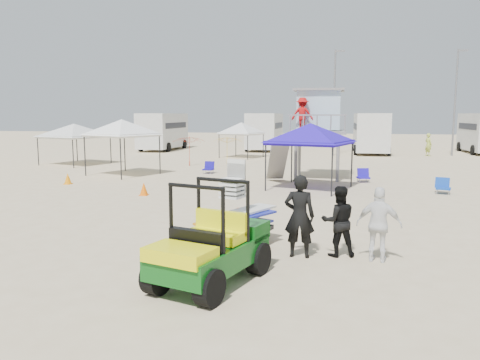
% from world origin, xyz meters
% --- Properties ---
extents(ground, '(140.00, 140.00, 0.00)m').
position_xyz_m(ground, '(0.00, 0.00, 0.00)').
color(ground, beige).
rests_on(ground, ground).
extents(utility_cart, '(1.93, 2.76, 1.90)m').
position_xyz_m(utility_cart, '(0.87, -1.79, 0.89)').
color(utility_cart, '#0C5114').
rests_on(utility_cart, ground).
extents(surf_trailer, '(1.63, 2.30, 1.86)m').
position_xyz_m(surf_trailer, '(0.88, 0.54, 0.76)').
color(surf_trailer, black).
rests_on(surf_trailer, ground).
extents(man_left, '(0.68, 0.45, 1.85)m').
position_xyz_m(man_left, '(2.40, 0.24, 0.93)').
color(man_left, black).
rests_on(man_left, ground).
extents(man_mid, '(0.89, 0.76, 1.59)m').
position_xyz_m(man_mid, '(3.25, 0.49, 0.79)').
color(man_mid, black).
rests_on(man_mid, ground).
extents(man_right, '(1.01, 0.56, 1.63)m').
position_xyz_m(man_right, '(4.10, 0.24, 0.81)').
color(man_right, white).
rests_on(man_right, ground).
extents(lifeguard_tower, '(2.72, 2.72, 4.29)m').
position_xyz_m(lifeguard_tower, '(2.23, 13.48, 3.20)').
color(lifeguard_tower, gray).
rests_on(lifeguard_tower, ground).
extents(canopy_blue, '(3.74, 3.74, 3.19)m').
position_xyz_m(canopy_blue, '(2.11, 10.05, 2.64)').
color(canopy_blue, black).
rests_on(canopy_blue, ground).
extents(canopy_white_a, '(3.73, 3.73, 3.31)m').
position_xyz_m(canopy_white_a, '(-7.74, 12.79, 2.76)').
color(canopy_white_a, black).
rests_on(canopy_white_a, ground).
extents(canopy_white_b, '(4.08, 4.08, 2.98)m').
position_xyz_m(canopy_white_b, '(-13.08, 17.13, 2.43)').
color(canopy_white_b, black).
rests_on(canopy_white_b, ground).
extents(canopy_white_c, '(3.23, 3.23, 2.98)m').
position_xyz_m(canopy_white_c, '(-3.61, 23.89, 2.44)').
color(canopy_white_c, black).
rests_on(canopy_white_c, ground).
extents(umbrella_a, '(2.24, 2.27, 1.86)m').
position_xyz_m(umbrella_a, '(-5.64, 17.60, 0.93)').
color(umbrella_a, red).
rests_on(umbrella_a, ground).
extents(umbrella_b, '(2.76, 2.75, 1.77)m').
position_xyz_m(umbrella_b, '(-3.61, 19.33, 0.89)').
color(umbrella_b, yellow).
rests_on(umbrella_b, ground).
extents(cone_near, '(0.34, 0.34, 0.50)m').
position_xyz_m(cone_near, '(-4.19, 7.11, 0.25)').
color(cone_near, '#FF6908').
rests_on(cone_near, ground).
extents(cone_far, '(0.34, 0.34, 0.50)m').
position_xyz_m(cone_far, '(-8.77, 9.21, 0.25)').
color(cone_far, orange).
rests_on(cone_far, ground).
extents(beach_chair_a, '(0.58, 0.63, 0.64)m').
position_xyz_m(beach_chair_a, '(-3.51, 14.35, 0.31)').
color(beach_chair_a, '#170D96').
rests_on(beach_chair_a, ground).
extents(beach_chair_b, '(0.64, 0.69, 0.64)m').
position_xyz_m(beach_chair_b, '(4.48, 12.59, 0.31)').
color(beach_chair_b, '#1F10B5').
rests_on(beach_chair_b, ground).
extents(beach_chair_c, '(0.66, 0.71, 0.64)m').
position_xyz_m(beach_chair_c, '(7.43, 9.86, 0.31)').
color(beach_chair_c, '#1040B0').
rests_on(beach_chair_c, ground).
extents(rv_far_left, '(2.64, 6.80, 3.25)m').
position_xyz_m(rv_far_left, '(-12.00, 29.99, 1.80)').
color(rv_far_left, silver).
rests_on(rv_far_left, ground).
extents(rv_mid_left, '(2.65, 6.50, 3.25)m').
position_xyz_m(rv_mid_left, '(-3.00, 31.49, 1.80)').
color(rv_mid_left, silver).
rests_on(rv_mid_left, ground).
extents(rv_mid_right, '(2.64, 7.00, 3.25)m').
position_xyz_m(rv_mid_right, '(6.00, 29.99, 1.80)').
color(rv_mid_right, silver).
rests_on(rv_mid_right, ground).
extents(light_pole_left, '(0.14, 0.14, 8.00)m').
position_xyz_m(light_pole_left, '(3.00, 27.00, 4.00)').
color(light_pole_left, slate).
rests_on(light_pole_left, ground).
extents(light_pole_right, '(0.14, 0.14, 8.00)m').
position_xyz_m(light_pole_right, '(12.00, 28.50, 4.00)').
color(light_pole_right, slate).
rests_on(light_pole_right, ground).
extents(distant_beachgoers, '(1.00, 16.65, 1.74)m').
position_xyz_m(distant_beachgoers, '(10.03, 18.99, 0.82)').
color(distant_beachgoers, '#C45438').
rests_on(distant_beachgoers, ground).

